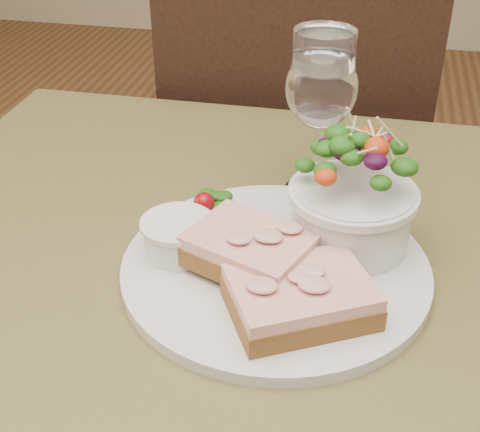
% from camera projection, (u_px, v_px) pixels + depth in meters
% --- Properties ---
extents(cafe_table, '(0.80, 0.80, 0.75)m').
position_uv_depth(cafe_table, '(237.00, 359.00, 0.68)').
color(cafe_table, '#4B4420').
rests_on(cafe_table, ground).
extents(chair_far, '(0.46, 0.46, 0.90)m').
position_uv_depth(chair_far, '(288.00, 264.00, 1.41)').
color(chair_far, black).
rests_on(chair_far, ground).
extents(dinner_plate, '(0.29, 0.29, 0.01)m').
position_uv_depth(dinner_plate, '(275.00, 268.00, 0.64)').
color(dinner_plate, silver).
rests_on(dinner_plate, cafe_table).
extents(sandwich_front, '(0.15, 0.13, 0.03)m').
position_uv_depth(sandwich_front, '(300.00, 297.00, 0.57)').
color(sandwich_front, '#462C12').
rests_on(sandwich_front, dinner_plate).
extents(sandwich_back, '(0.13, 0.12, 0.03)m').
position_uv_depth(sandwich_back, '(250.00, 249.00, 0.61)').
color(sandwich_back, '#462C12').
rests_on(sandwich_back, dinner_plate).
extents(ramekin, '(0.07, 0.07, 0.04)m').
position_uv_depth(ramekin, '(178.00, 235.00, 0.64)').
color(ramekin, silver).
rests_on(ramekin, dinner_plate).
extents(salad_bowl, '(0.11, 0.11, 0.13)m').
position_uv_depth(salad_bowl, '(354.00, 191.00, 0.63)').
color(salad_bowl, silver).
rests_on(salad_bowl, dinner_plate).
extents(garnish, '(0.05, 0.04, 0.02)m').
position_uv_depth(garnish, '(214.00, 203.00, 0.71)').
color(garnish, black).
rests_on(garnish, dinner_plate).
extents(wine_glass, '(0.08, 0.08, 0.18)m').
position_uv_depth(wine_glass, '(321.00, 92.00, 0.70)').
color(wine_glass, white).
rests_on(wine_glass, cafe_table).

